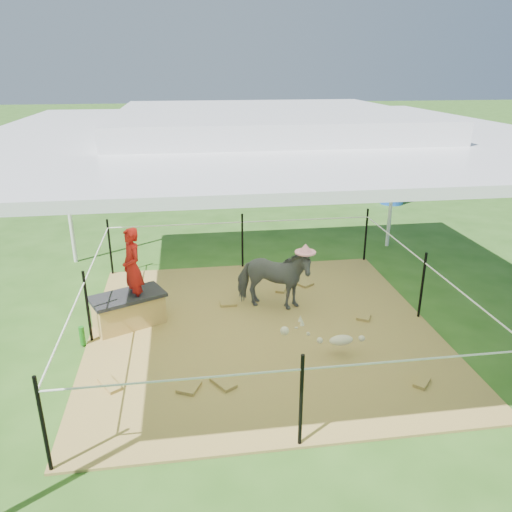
{
  "coord_description": "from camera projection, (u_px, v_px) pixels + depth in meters",
  "views": [
    {
      "loc": [
        -0.95,
        -5.92,
        3.37
      ],
      "look_at": [
        0.0,
        0.6,
        0.85
      ],
      "focal_mm": 35.0,
      "sensor_mm": 36.0,
      "label": 1
    }
  ],
  "objects": [
    {
      "name": "ground",
      "position": [
        262.0,
        330.0,
        6.81
      ],
      "size": [
        90.0,
        90.0,
        0.0
      ],
      "primitive_type": "plane",
      "color": "#2D5919",
      "rests_on": "ground"
    },
    {
      "name": "hay_patch",
      "position": [
        262.0,
        329.0,
        6.8
      ],
      "size": [
        4.6,
        4.6,
        0.03
      ],
      "primitive_type": "cube",
      "color": "brown",
      "rests_on": "ground"
    },
    {
      "name": "canopy_tent",
      "position": [
        263.0,
        128.0,
        5.85
      ],
      "size": [
        6.3,
        6.3,
        2.9
      ],
      "color": "silver",
      "rests_on": "ground"
    },
    {
      "name": "rope_fence",
      "position": [
        263.0,
        287.0,
        6.58
      ],
      "size": [
        4.54,
        4.54,
        1.0
      ],
      "color": "black",
      "rests_on": "ground"
    },
    {
      "name": "straw_bale",
      "position": [
        129.0,
        311.0,
        6.81
      ],
      "size": [
        1.01,
        0.79,
        0.4
      ],
      "primitive_type": "cube",
      "rotation": [
        0.0,
        0.0,
        0.43
      ],
      "color": "#B18840",
      "rests_on": "hay_patch"
    },
    {
      "name": "dark_cloth",
      "position": [
        127.0,
        296.0,
        6.73
      ],
      "size": [
        1.09,
        0.86,
        0.05
      ],
      "primitive_type": "cube",
      "rotation": [
        0.0,
        0.0,
        0.43
      ],
      "color": "black",
      "rests_on": "straw_bale"
    },
    {
      "name": "woman",
      "position": [
        132.0,
        260.0,
        6.56
      ],
      "size": [
        0.4,
        0.47,
        1.08
      ],
      "primitive_type": "imported",
      "rotation": [
        0.0,
        0.0,
        -1.14
      ],
      "color": "red",
      "rests_on": "straw_bale"
    },
    {
      "name": "green_bottle",
      "position": [
        82.0,
        336.0,
        6.35
      ],
      "size": [
        0.09,
        0.09,
        0.25
      ],
      "primitive_type": "cylinder",
      "rotation": [
        0.0,
        0.0,
        0.43
      ],
      "color": "#1C7119",
      "rests_on": "hay_patch"
    },
    {
      "name": "pony",
      "position": [
        273.0,
        279.0,
        7.18
      ],
      "size": [
        1.21,
        0.84,
        0.93
      ],
      "primitive_type": "imported",
      "rotation": [
        0.0,
        0.0,
        1.23
      ],
      "color": "#49494E",
      "rests_on": "hay_patch"
    },
    {
      "name": "pink_hat",
      "position": [
        274.0,
        244.0,
        6.99
      ],
      "size": [
        0.29,
        0.29,
        0.14
      ],
      "primitive_type": "cylinder",
      "color": "pink",
      "rests_on": "pony"
    },
    {
      "name": "foal",
      "position": [
        341.0,
        338.0,
        6.06
      ],
      "size": [
        0.89,
        0.54,
        0.48
      ],
      "primitive_type": null,
      "rotation": [
        0.0,
        0.0,
        0.07
      ],
      "color": "tan",
      "rests_on": "hay_patch"
    },
    {
      "name": "trash_barrel",
      "position": [
        393.0,
        186.0,
        12.88
      ],
      "size": [
        0.72,
        0.72,
        0.92
      ],
      "primitive_type": "cylinder",
      "rotation": [
        0.0,
        0.0,
        -0.25
      ],
      "color": "blue",
      "rests_on": "ground"
    },
    {
      "name": "picnic_table_near",
      "position": [
        276.0,
        173.0,
        14.9
      ],
      "size": [
        1.92,
        1.54,
        0.71
      ],
      "primitive_type": "cube",
      "rotation": [
        0.0,
        0.0,
        0.19
      ],
      "color": "brown",
      "rests_on": "ground"
    },
    {
      "name": "picnic_table_far",
      "position": [
        373.0,
        163.0,
        16.3
      ],
      "size": [
        2.17,
        1.87,
        0.76
      ],
      "primitive_type": "cube",
      "rotation": [
        0.0,
        0.0,
        -0.35
      ],
      "color": "brown",
      "rests_on": "ground"
    },
    {
      "name": "distant_person",
      "position": [
        284.0,
        174.0,
        13.76
      ],
      "size": [
        0.64,
        0.55,
        1.16
      ],
      "primitive_type": "imported",
      "rotation": [
        0.0,
        0.0,
        2.93
      ],
      "color": "#326EBC",
      "rests_on": "ground"
    }
  ]
}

